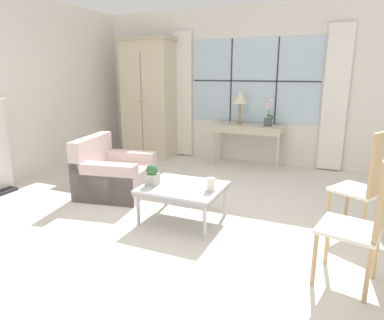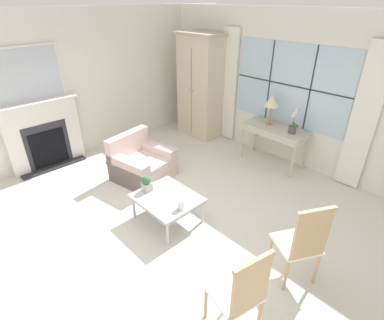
% 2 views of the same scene
% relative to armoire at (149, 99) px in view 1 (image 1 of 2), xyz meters
% --- Properties ---
extents(ground_plane, '(14.00, 14.00, 0.00)m').
position_rel_armoire_xyz_m(ground_plane, '(2.00, -2.67, -1.15)').
color(ground_plane, silver).
extents(wall_back_windowed, '(7.20, 0.14, 2.80)m').
position_rel_armoire_xyz_m(wall_back_windowed, '(2.00, 0.35, 0.24)').
color(wall_back_windowed, silver).
rests_on(wall_back_windowed, ground_plane).
extents(wall_left, '(0.06, 7.20, 2.80)m').
position_rel_armoire_xyz_m(wall_left, '(-1.03, -2.07, 0.25)').
color(wall_left, silver).
rests_on(wall_left, ground_plane).
extents(armoire, '(1.06, 0.62, 2.29)m').
position_rel_armoire_xyz_m(armoire, '(0.00, 0.00, 0.00)').
color(armoire, beige).
rests_on(armoire, ground_plane).
extents(console_table, '(1.24, 0.53, 0.75)m').
position_rel_armoire_xyz_m(console_table, '(2.01, 0.01, -0.49)').
color(console_table, beige).
rests_on(console_table, ground_plane).
extents(table_lamp, '(0.30, 0.30, 0.58)m').
position_rel_armoire_xyz_m(table_lamp, '(1.83, 0.07, 0.06)').
color(table_lamp, '#9E7F47').
rests_on(table_lamp, console_table).
extents(potted_orchid, '(0.18, 0.14, 0.48)m').
position_rel_armoire_xyz_m(potted_orchid, '(2.36, 0.02, -0.23)').
color(potted_orchid, '#4C4C51').
rests_on(potted_orchid, console_table).
extents(armchair_upholstered, '(1.03, 1.07, 0.79)m').
position_rel_armoire_xyz_m(armchair_upholstered, '(0.69, -2.18, -0.89)').
color(armchair_upholstered, beige).
rests_on(armchair_upholstered, ground_plane).
extents(side_chair_wooden, '(0.60, 0.60, 1.11)m').
position_rel_armoire_xyz_m(side_chair_wooden, '(3.84, -2.24, -0.53)').
color(side_chair_wooden, white).
rests_on(side_chair_wooden, ground_plane).
extents(accent_chair_wooden, '(0.52, 0.52, 1.08)m').
position_rel_armoire_xyz_m(accent_chair_wooden, '(3.76, -3.21, -0.55)').
color(accent_chair_wooden, white).
rests_on(accent_chair_wooden, ground_plane).
extents(coffee_table, '(0.89, 0.76, 0.41)m').
position_rel_armoire_xyz_m(coffee_table, '(1.96, -2.62, -0.78)').
color(coffee_table, '#BCBCC1').
rests_on(coffee_table, ground_plane).
extents(potted_plant_small, '(0.13, 0.13, 0.24)m').
position_rel_armoire_xyz_m(potted_plant_small, '(1.63, -2.73, -0.62)').
color(potted_plant_small, '#BCB7AD').
rests_on(potted_plant_small, coffee_table).
extents(pillar_candle, '(0.12, 0.12, 0.16)m').
position_rel_armoire_xyz_m(pillar_candle, '(2.31, -2.65, -0.67)').
color(pillar_candle, silver).
rests_on(pillar_candle, coffee_table).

